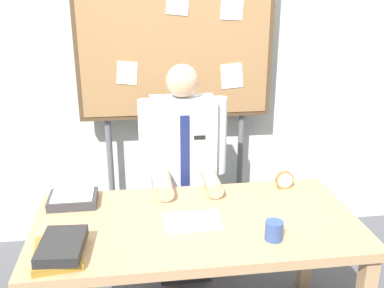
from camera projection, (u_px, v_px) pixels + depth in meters
The scene contains 9 objects.
back_wall at pixel (173, 64), 3.19m from camera, with size 6.40×0.08×2.70m, color silver.
desk at pixel (197, 235), 2.29m from camera, with size 1.66×0.82×0.75m.
person at pixel (183, 183), 2.85m from camera, with size 0.55×0.56×1.45m.
bulletin_board at pixel (176, 43), 2.94m from camera, with size 1.33×0.09×2.10m.
book_stack at pixel (61, 249), 1.94m from camera, with size 0.24×0.31×0.08m.
open_notebook at pixel (192, 221), 2.23m from camera, with size 0.29×0.19×0.01m, color white.
desk_clock at pixel (285, 181), 2.60m from camera, with size 0.11×0.04×0.11m.
coffee_mug at pixel (274, 231), 2.07m from camera, with size 0.09×0.09×0.09m, color #334C8C.
paper_tray at pixel (73, 199), 2.42m from camera, with size 0.26×0.20×0.06m.
Camera 1 is at (-0.29, -1.97, 1.88)m, focal length 41.09 mm.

